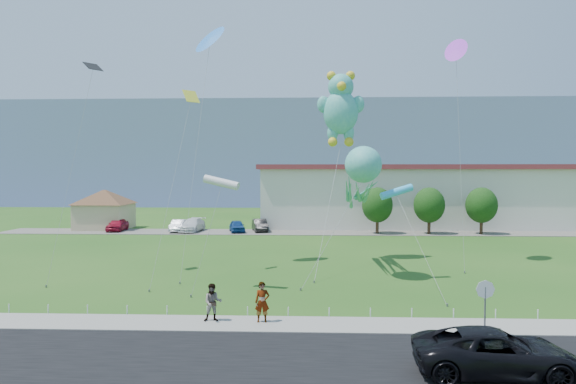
# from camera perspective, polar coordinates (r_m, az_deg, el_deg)

# --- Properties ---
(ground) EXTENTS (160.00, 160.00, 0.00)m
(ground) POSITION_cam_1_polar(r_m,az_deg,el_deg) (27.13, -2.02, -12.94)
(ground) COLOR #214F16
(ground) RESTS_ON ground
(road) EXTENTS (80.00, 8.00, 0.06)m
(road) POSITION_cam_1_polar(r_m,az_deg,el_deg) (19.53, -3.91, -18.90)
(road) COLOR black
(road) RESTS_ON ground
(sidewalk) EXTENTS (80.00, 2.50, 0.10)m
(sidewalk) POSITION_cam_1_polar(r_m,az_deg,el_deg) (24.48, -2.53, -14.48)
(sidewalk) COLOR gray
(sidewalk) RESTS_ON ground
(parking_strip) EXTENTS (70.00, 6.00, 0.06)m
(parking_strip) POSITION_cam_1_polar(r_m,az_deg,el_deg) (61.57, 0.46, -4.50)
(parking_strip) COLOR #59544C
(parking_strip) RESTS_ON ground
(hill_ridge) EXTENTS (160.00, 50.00, 25.00)m
(hill_ridge) POSITION_cam_1_polar(r_m,az_deg,el_deg) (146.26, 1.55, 4.16)
(hill_ridge) COLOR #7488A1
(hill_ridge) RESTS_ON ground
(pavilion) EXTENTS (9.20, 9.20, 5.00)m
(pavilion) POSITION_cam_1_polar(r_m,az_deg,el_deg) (69.32, -19.71, -1.40)
(pavilion) COLOR tan
(pavilion) RESTS_ON ground
(warehouse) EXTENTS (61.00, 15.00, 8.20)m
(warehouse) POSITION_cam_1_polar(r_m,az_deg,el_deg) (74.19, 21.20, -0.35)
(warehouse) COLOR beige
(warehouse) RESTS_ON ground
(stop_sign) EXTENTS (0.80, 0.07, 2.50)m
(stop_sign) POSITION_cam_1_polar(r_m,az_deg,el_deg) (23.74, 21.06, -10.61)
(stop_sign) COLOR slate
(stop_sign) RESTS_ON ground
(rope_fence) EXTENTS (26.05, 0.05, 0.50)m
(rope_fence) POSITION_cam_1_polar(r_m,az_deg,el_deg) (25.82, -2.25, -13.15)
(rope_fence) COLOR white
(rope_fence) RESTS_ON ground
(tree_near) EXTENTS (3.60, 3.60, 5.47)m
(tree_near) POSITION_cam_1_polar(r_m,az_deg,el_deg) (60.78, 9.89, -1.43)
(tree_near) COLOR #3F2B19
(tree_near) RESTS_ON ground
(tree_mid) EXTENTS (3.60, 3.60, 5.47)m
(tree_mid) POSITION_cam_1_polar(r_m,az_deg,el_deg) (61.85, 15.41, -1.42)
(tree_mid) COLOR #3F2B19
(tree_mid) RESTS_ON ground
(tree_far) EXTENTS (3.60, 3.60, 5.47)m
(tree_far) POSITION_cam_1_polar(r_m,az_deg,el_deg) (63.48, 20.70, -1.39)
(tree_far) COLOR #3F2B19
(tree_far) RESTS_ON ground
(suv) EXTENTS (5.74, 2.84, 1.56)m
(suv) POSITION_cam_1_polar(r_m,az_deg,el_deg) (19.89, 22.12, -16.17)
(suv) COLOR black
(suv) RESTS_ON road
(pedestrian_left) EXTENTS (0.73, 0.52, 1.87)m
(pedestrian_left) POSITION_cam_1_polar(r_m,az_deg,el_deg) (24.46, -2.88, -12.10)
(pedestrian_left) COLOR gray
(pedestrian_left) RESTS_ON sidewalk
(pedestrian_right) EXTENTS (0.94, 0.78, 1.77)m
(pedestrian_right) POSITION_cam_1_polar(r_m,az_deg,el_deg) (24.83, -8.35, -12.03)
(pedestrian_right) COLOR gray
(pedestrian_right) RESTS_ON sidewalk
(parked_car_red) EXTENTS (1.99, 4.53, 1.52)m
(parked_car_red) POSITION_cam_1_polar(r_m,az_deg,el_deg) (66.12, -18.42, -3.46)
(parked_car_red) COLOR #AA1531
(parked_car_red) RESTS_ON parking_strip
(parked_car_silver) EXTENTS (1.69, 4.38, 1.42)m
(parked_car_silver) POSITION_cam_1_polar(r_m,az_deg,el_deg) (63.46, -12.08, -3.67)
(parked_car_silver) COLOR silver
(parked_car_silver) RESTS_ON parking_strip
(parked_car_white) EXTENTS (2.68, 5.50, 1.54)m
(parked_car_white) POSITION_cam_1_polar(r_m,az_deg,el_deg) (63.25, -10.61, -3.63)
(parked_car_white) COLOR white
(parked_car_white) RESTS_ON parking_strip
(parked_car_blue) EXTENTS (2.56, 4.37, 1.40)m
(parked_car_blue) POSITION_cam_1_polar(r_m,az_deg,el_deg) (61.91, -5.70, -3.79)
(parked_car_blue) COLOR navy
(parked_car_blue) RESTS_ON parking_strip
(parked_car_black) EXTENTS (2.50, 4.73, 1.48)m
(parked_car_black) POSITION_cam_1_polar(r_m,az_deg,el_deg) (62.41, -3.14, -3.70)
(parked_car_black) COLOR black
(parked_car_black) RESTS_ON parking_strip
(octopus_kite) EXTENTS (5.41, 11.30, 8.88)m
(octopus_kite) POSITION_cam_1_polar(r_m,az_deg,el_deg) (36.20, 8.11, 1.62)
(octopus_kite) COLOR teal
(octopus_kite) RESTS_ON ground
(teddy_bear_kite) EXTENTS (4.22, 10.75, 15.39)m
(teddy_bear_kite) POSITION_cam_1_polar(r_m,az_deg,el_deg) (42.62, 5.88, 9.41)
(teddy_bear_kite) COLOR teal
(teddy_bear_kite) RESTS_ON ground
(small_kite_white) EXTENTS (1.69, 3.35, 6.93)m
(small_kite_white) POSITION_cam_1_polar(r_m,az_deg,el_deg) (31.20, -7.44, 0.99)
(small_kite_white) COLOR silver
(small_kite_white) RESTS_ON ground
(small_kite_cyan) EXTENTS (1.80, 8.25, 6.26)m
(small_kite_cyan) POSITION_cam_1_polar(r_m,az_deg,el_deg) (34.70, 12.01, -0.05)
(small_kite_cyan) COLOR #36B5F3
(small_kite_cyan) RESTS_ON ground
(small_kite_black) EXTENTS (1.67, 5.75, 15.01)m
(small_kite_black) POSITION_cam_1_polar(r_m,az_deg,el_deg) (38.79, -21.38, 10.34)
(small_kite_black) COLOR black
(small_kite_black) RESTS_ON ground
(small_kite_yellow) EXTENTS (1.72, 7.48, 13.00)m
(small_kite_yellow) POSITION_cam_1_polar(r_m,az_deg,el_deg) (37.00, -11.19, 8.22)
(small_kite_yellow) COLOR yellow
(small_kite_yellow) RESTS_ON ground
(small_kite_blue) EXTENTS (1.80, 8.62, 18.19)m
(small_kite_blue) POSITION_cam_1_polar(r_m,az_deg,el_deg) (41.72, -8.74, 15.95)
(small_kite_blue) COLOR blue
(small_kite_blue) RESTS_ON ground
(small_kite_purple) EXTENTS (1.80, 5.81, 17.54)m
(small_kite_purple) POSITION_cam_1_polar(r_m,az_deg,el_deg) (43.96, 18.17, 14.34)
(small_kite_purple) COLOR #B136D8
(small_kite_purple) RESTS_ON ground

